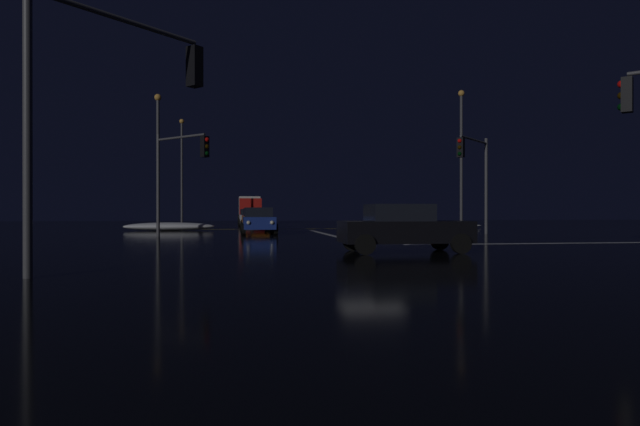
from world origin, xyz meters
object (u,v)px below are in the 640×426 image
at_px(sedan_silver, 250,217).
at_px(traffic_signal_ne, 475,166).
at_px(traffic_signal_sw, 112,85).
at_px(traffic_signal_nw, 178,164).
at_px(sedan_black_crossing, 404,228).
at_px(sedan_orange, 255,219).
at_px(sedan_red, 253,218).
at_px(sedan_white, 248,217).
at_px(streetlamp_left_near, 158,152).
at_px(box_truck, 250,208).
at_px(streetlamp_right_near, 461,150).
at_px(sedan_blue, 259,220).
at_px(streetlamp_left_far, 182,165).

bearing_deg(sedan_silver, traffic_signal_ne, -60.26).
height_order(traffic_signal_sw, traffic_signal_nw, traffic_signal_sw).
relative_size(sedan_black_crossing, traffic_signal_ne, 0.76).
height_order(sedan_orange, sedan_silver, same).
xyz_separation_m(sedan_black_crossing, traffic_signal_nw, (-8.34, 12.14, 3.00)).
height_order(traffic_signal_nw, traffic_signal_ne, traffic_signal_ne).
xyz_separation_m(sedan_red, sedan_silver, (-0.14, 5.41, 0.00)).
xyz_separation_m(sedan_white, streetlamp_left_near, (-6.21, -21.26, 4.27)).
distance_m(box_truck, streetlamp_left_near, 29.18).
distance_m(sedan_silver, streetlamp_right_near, 20.98).
height_order(sedan_blue, traffic_signal_ne, traffic_signal_ne).
xyz_separation_m(sedan_black_crossing, traffic_signal_ne, (8.09, 12.07, 3.13)).
xyz_separation_m(sedan_red, traffic_signal_sw, (-4.31, -32.14, 3.39)).
height_order(sedan_blue, traffic_signal_nw, traffic_signal_nw).
distance_m(sedan_blue, sedan_orange, 6.08).
distance_m(sedan_orange, traffic_signal_sw, 26.24).
xyz_separation_m(sedan_silver, traffic_signal_sw, (-4.16, -37.55, 3.39)).
xyz_separation_m(traffic_signal_ne, streetlamp_left_near, (-18.32, 6.46, 1.14)).
distance_m(sedan_black_crossing, streetlamp_left_near, 21.60).
bearing_deg(sedan_silver, box_truck, 88.45).
bearing_deg(traffic_signal_sw, sedan_red, 82.37).
bearing_deg(traffic_signal_ne, sedan_black_crossing, -123.84).
distance_m(sedan_orange, sedan_silver, 11.87).
bearing_deg(sedan_orange, traffic_signal_nw, -114.97).
xyz_separation_m(sedan_white, traffic_signal_sw, (-4.18, -44.03, 3.39)).
height_order(sedan_red, streetlamp_left_near, streetlamp_left_near).
bearing_deg(sedan_black_crossing, streetlamp_left_far, 106.51).
distance_m(sedan_white, streetlamp_left_far, 9.47).
xyz_separation_m(sedan_black_crossing, streetlamp_left_far, (-10.23, 34.53, 4.85)).
bearing_deg(streetlamp_left_near, box_truck, 76.94).
xyz_separation_m(box_truck, traffic_signal_nw, (-4.66, -34.63, 2.09)).
relative_size(sedan_orange, streetlamp_left_near, 0.49).
bearing_deg(sedan_white, box_truck, 87.17).
relative_size(traffic_signal_sw, streetlamp_left_near, 0.69).
bearing_deg(sedan_silver, sedan_red, -88.51).
bearing_deg(sedan_blue, traffic_signal_sw, -102.03).
relative_size(box_truck, streetlamp_left_far, 0.84).
height_order(traffic_signal_sw, streetlamp_left_near, streetlamp_left_near).
xyz_separation_m(sedan_blue, sedan_silver, (-0.01, 17.95, 0.00)).
relative_size(sedan_orange, sedan_black_crossing, 1.00).
height_order(streetlamp_right_near, streetlamp_left_far, streetlamp_left_far).
distance_m(sedan_red, box_truck, 18.88).
height_order(sedan_white, traffic_signal_sw, traffic_signal_sw).
xyz_separation_m(traffic_signal_sw, traffic_signal_ne, (16.30, 16.30, -0.26)).
height_order(sedan_orange, box_truck, box_truck).
distance_m(sedan_silver, sedan_black_crossing, 33.56).
bearing_deg(box_truck, traffic_signal_ne, -71.26).
distance_m(sedan_white, streetlamp_left_near, 22.56).
distance_m(sedan_blue, streetlamp_left_far, 20.72).
distance_m(sedan_orange, traffic_signal_ne, 15.63).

